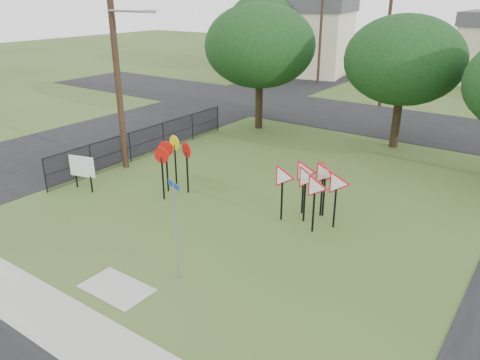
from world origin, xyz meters
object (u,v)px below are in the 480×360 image
info_board (82,168)px  street_name_sign (176,224)px  stop_sign_cluster (172,154)px  yield_sign_cluster (313,180)px

info_board → street_name_sign: bearing=-18.6°
stop_sign_cluster → yield_sign_cluster: stop_sign_cluster is taller
yield_sign_cluster → info_board: yield_sign_cluster is taller
street_name_sign → yield_sign_cluster: street_name_sign is taller
info_board → yield_sign_cluster: bearing=17.9°
yield_sign_cluster → info_board: size_ratio=1.85×
stop_sign_cluster → info_board: bearing=-147.4°
stop_sign_cluster → yield_sign_cluster: size_ratio=0.80×
street_name_sign → info_board: (-7.63, 2.56, -0.73)m
street_name_sign → info_board: bearing=161.4°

